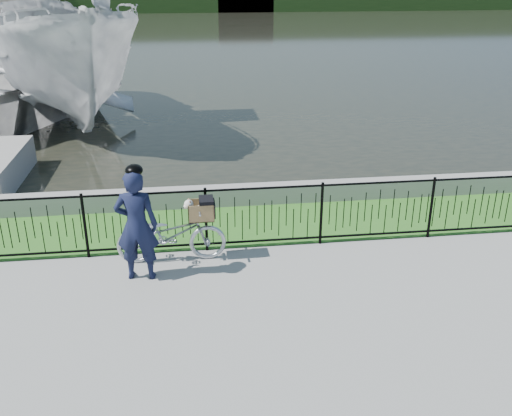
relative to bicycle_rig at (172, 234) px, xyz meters
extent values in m
plane|color=gray|center=(1.57, -1.30, -0.48)|extent=(120.00, 120.00, 0.00)
cube|color=#306820|center=(1.57, 1.30, -0.48)|extent=(60.00, 2.00, 0.01)
plane|color=black|center=(1.57, 31.70, -0.48)|extent=(120.00, 120.00, 0.00)
cube|color=gray|center=(1.57, 2.30, -0.28)|extent=(60.00, 0.30, 0.40)
imported|color=#B4B8C1|center=(-0.02, 0.00, -0.01)|extent=(1.79, 0.62, 0.94)
cube|color=black|center=(0.48, 0.00, 0.24)|extent=(0.38, 0.18, 0.02)
cube|color=olive|center=(0.48, 0.00, 0.25)|extent=(0.42, 0.32, 0.01)
cube|color=olive|center=(0.48, 0.15, 0.39)|extent=(0.42, 0.02, 0.30)
cube|color=olive|center=(0.48, -0.15, 0.39)|extent=(0.42, 0.02, 0.30)
cube|color=olive|center=(0.69, 0.00, 0.39)|extent=(0.01, 0.32, 0.30)
cube|color=olive|center=(0.28, 0.00, 0.39)|extent=(0.02, 0.32, 0.30)
cube|color=black|center=(0.58, 0.00, 0.57)|extent=(0.23, 0.34, 0.06)
cube|color=black|center=(0.70, 0.00, 0.42)|extent=(0.02, 0.34, 0.24)
ellipsoid|color=silver|center=(0.46, 0.00, 0.37)|extent=(0.31, 0.22, 0.20)
sphere|color=silver|center=(0.29, -0.02, 0.52)|extent=(0.15, 0.15, 0.15)
sphere|color=silver|center=(0.24, -0.04, 0.49)|extent=(0.07, 0.07, 0.07)
sphere|color=black|center=(0.22, -0.05, 0.49)|extent=(0.02, 0.02, 0.02)
cone|color=#93603D|center=(0.29, 0.04, 0.58)|extent=(0.06, 0.08, 0.08)
cone|color=#93603D|center=(0.31, -0.06, 0.58)|extent=(0.06, 0.08, 0.08)
imported|color=black|center=(-0.51, -0.50, 0.41)|extent=(0.69, 0.49, 1.79)
ellipsoid|color=black|center=(-0.51, -0.50, 1.29)|extent=(0.26, 0.29, 0.18)
imported|color=silver|center=(-3.23, 9.55, 1.45)|extent=(6.90, 10.67, 3.86)
camera|label=1|loc=(0.27, -8.55, 4.04)|focal=40.00mm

